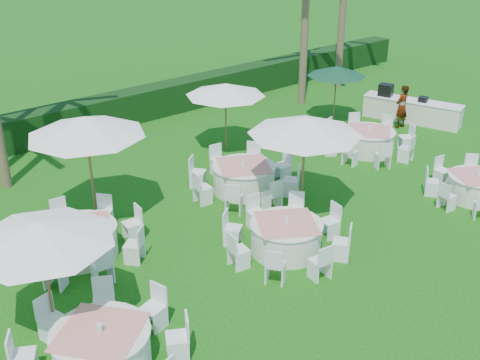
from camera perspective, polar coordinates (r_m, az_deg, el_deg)
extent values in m
plane|color=#10520E|center=(14.89, 8.66, -7.75)|extent=(120.00, 120.00, 0.00)
cube|color=black|center=(23.44, -13.52, 6.06)|extent=(34.00, 1.00, 1.20)
cylinder|color=silver|center=(11.92, -12.95, -15.42)|extent=(1.80, 1.80, 0.78)
cylinder|color=silver|center=(11.67, -13.14, -13.92)|extent=(1.87, 1.87, 0.03)
cube|color=#DE8079|center=(11.66, -13.15, -13.82)|extent=(2.04, 2.04, 0.01)
cylinder|color=silver|center=(11.60, -13.19, -13.50)|extent=(0.12, 0.12, 0.17)
cube|color=white|center=(12.61, -8.26, -11.93)|extent=(0.54, 0.54, 0.94)
cube|color=white|center=(12.98, -12.80, -11.14)|extent=(0.60, 0.60, 0.94)
cube|color=white|center=(12.77, -17.40, -12.47)|extent=(0.54, 0.54, 0.94)
cube|color=white|center=(12.07, -19.88, -15.40)|extent=(0.60, 0.60, 0.94)
cube|color=white|center=(11.84, -5.97, -14.64)|extent=(0.60, 0.60, 0.94)
cylinder|color=silver|center=(15.02, 4.38, -5.47)|extent=(1.75, 1.75, 0.76)
cylinder|color=silver|center=(14.82, 4.43, -4.18)|extent=(1.82, 1.82, 0.03)
cube|color=#DE8079|center=(14.81, 4.43, -4.10)|extent=(1.94, 1.94, 0.01)
cylinder|color=silver|center=(14.77, 4.44, -3.81)|extent=(0.12, 0.12, 0.16)
cube|color=white|center=(16.16, 5.24, -2.83)|extent=(0.59, 0.59, 0.91)
cube|color=white|center=(15.96, 1.58, -3.10)|extent=(0.49, 0.49, 0.91)
cube|color=white|center=(15.22, -0.69, -4.61)|extent=(0.59, 0.59, 0.91)
cube|color=white|center=(14.34, -0.12, -6.67)|extent=(0.49, 0.49, 0.91)
cube|color=white|center=(13.84, 3.39, -8.02)|extent=(0.59, 0.59, 0.91)
cube|color=white|center=(14.06, 7.60, -7.62)|extent=(0.49, 0.49, 0.91)
cube|color=white|center=(14.86, 9.61, -5.82)|extent=(0.59, 0.59, 0.91)
cube|color=white|center=(15.72, 8.49, -3.88)|extent=(0.49, 0.49, 0.91)
cylinder|color=silver|center=(18.85, 21.47, -0.68)|extent=(1.60, 1.60, 0.69)
cylinder|color=silver|center=(18.71, 21.64, 0.30)|extent=(1.67, 1.67, 0.03)
cube|color=#DE8079|center=(18.70, 21.65, 0.37)|extent=(1.76, 1.76, 0.01)
cylinder|color=silver|center=(18.67, 21.69, 0.61)|extent=(0.11, 0.11, 0.15)
cube|color=white|center=(19.95, 21.06, 1.03)|extent=(0.55, 0.55, 0.83)
cube|color=white|center=(19.49, 18.64, 0.85)|extent=(0.43, 0.43, 0.83)
cube|color=white|center=(18.64, 17.74, -0.14)|extent=(0.55, 0.55, 0.83)
cube|color=white|center=(17.89, 19.08, -1.43)|extent=(0.43, 0.43, 0.83)
cylinder|color=silver|center=(15.31, -14.87, -5.69)|extent=(1.76, 1.76, 0.76)
cylinder|color=silver|center=(15.12, -15.03, -4.41)|extent=(1.83, 1.83, 0.03)
cube|color=#DE8079|center=(15.10, -15.04, -4.33)|extent=(1.92, 1.92, 0.01)
cylinder|color=silver|center=(15.06, -15.08, -4.05)|extent=(0.12, 0.12, 0.16)
cube|color=white|center=(16.34, -12.90, -3.06)|extent=(0.60, 0.60, 0.92)
cube|color=white|center=(16.43, -16.56, -3.35)|extent=(0.47, 0.47, 0.92)
cube|color=white|center=(15.88, -19.40, -4.82)|extent=(0.60, 0.60, 0.92)
cube|color=white|center=(14.98, -19.84, -6.81)|extent=(0.47, 0.47, 0.92)
cube|color=white|center=(14.25, -17.21, -8.17)|extent=(0.60, 0.60, 0.92)
cube|color=white|center=(14.15, -12.95, -7.86)|extent=(0.47, 0.47, 0.92)
cube|color=white|center=(14.76, -10.04, -6.07)|extent=(0.60, 0.60, 0.92)
cube|color=white|center=(15.67, -10.20, -4.10)|extent=(0.47, 0.47, 0.92)
cylinder|color=silver|center=(17.99, 0.38, 0.13)|extent=(1.83, 1.83, 0.79)
cylinder|color=silver|center=(17.82, 0.38, 1.32)|extent=(1.91, 1.91, 0.03)
cube|color=#DE8079|center=(17.81, 0.38, 1.39)|extent=(2.00, 2.00, 0.01)
cylinder|color=silver|center=(17.78, 0.38, 1.64)|extent=(0.13, 0.13, 0.17)
cube|color=white|center=(19.24, 1.20, 2.12)|extent=(0.63, 0.63, 0.95)
cube|color=white|center=(19.05, -2.02, 1.87)|extent=(0.49, 0.49, 0.95)
cube|color=white|center=(18.26, -4.03, 0.74)|extent=(0.63, 0.63, 0.95)
cube|color=white|center=(17.28, -3.56, -0.74)|extent=(0.49, 0.49, 0.95)
cube|color=white|center=(16.70, -0.57, -1.66)|extent=(0.63, 0.63, 0.95)
cube|color=white|center=(16.91, 3.08, -1.34)|extent=(0.49, 0.49, 0.95)
cube|color=white|center=(17.76, 4.91, -0.02)|extent=(0.63, 0.63, 0.95)
cube|color=white|center=(18.72, 4.01, 1.38)|extent=(0.49, 0.49, 0.95)
cylinder|color=silver|center=(21.25, 12.05, 3.57)|extent=(1.75, 1.75, 0.76)
cylinder|color=silver|center=(21.11, 12.14, 4.56)|extent=(1.82, 1.82, 0.03)
cube|color=#DE8079|center=(21.11, 12.15, 4.62)|extent=(1.98, 1.98, 0.01)
cylinder|color=silver|center=(21.08, 12.17, 4.83)|extent=(0.12, 0.12, 0.16)
cube|color=white|center=(22.41, 13.55, 4.77)|extent=(0.52, 0.52, 0.91)
cube|color=white|center=(22.42, 10.88, 5.04)|extent=(0.58, 0.58, 0.91)
cube|color=white|center=(21.76, 8.80, 4.58)|extent=(0.52, 0.52, 0.91)
cube|color=white|center=(20.79, 8.52, 3.59)|extent=(0.58, 0.58, 0.91)
cube|color=white|center=(20.06, 10.41, 2.63)|extent=(0.52, 0.52, 0.91)
cube|color=white|center=(20.05, 13.39, 2.33)|extent=(0.58, 0.58, 0.91)
cube|color=white|center=(20.76, 15.48, 2.90)|extent=(0.52, 0.52, 0.91)
cube|color=white|center=(21.74, 15.45, 3.91)|extent=(0.58, 0.58, 0.91)
cylinder|color=brown|center=(12.50, -17.77, -9.11)|extent=(0.06, 0.06, 2.46)
cone|color=white|center=(11.93, -18.47, -4.70)|extent=(2.86, 2.86, 0.44)
sphere|color=brown|center=(11.86, -18.57, -4.06)|extent=(0.10, 0.10, 0.10)
cylinder|color=brown|center=(16.45, 6.01, 1.16)|extent=(0.07, 0.07, 2.72)
cone|color=white|center=(15.99, 6.21, 5.16)|extent=(3.08, 3.08, 0.49)
sphere|color=brown|center=(15.93, 6.24, 5.73)|extent=(0.11, 0.11, 0.11)
cylinder|color=brown|center=(16.46, -13.95, 0.80)|extent=(0.07, 0.07, 2.86)
cone|color=white|center=(15.99, -14.42, 5.00)|extent=(3.11, 3.11, 0.51)
sphere|color=brown|center=(15.93, -14.49, 5.59)|extent=(0.11, 0.11, 0.11)
cylinder|color=brown|center=(20.71, -1.36, 5.84)|extent=(0.06, 0.06, 2.30)
cone|color=white|center=(20.39, -1.39, 8.58)|extent=(2.71, 2.71, 0.41)
sphere|color=brown|center=(20.35, -1.39, 8.97)|extent=(0.09, 0.09, 0.09)
cylinder|color=brown|center=(23.83, 8.99, 7.94)|extent=(0.05, 0.05, 2.13)
cone|color=#103C24|center=(23.57, 9.15, 10.17)|extent=(2.26, 2.26, 0.38)
sphere|color=brown|center=(23.53, 9.17, 10.48)|extent=(0.09, 0.09, 0.09)
cube|color=silver|center=(24.64, 15.98, 6.28)|extent=(1.95, 3.78, 0.84)
cube|color=white|center=(24.51, 16.10, 7.25)|extent=(2.01, 3.84, 0.04)
cube|color=black|center=(24.72, 13.66, 8.29)|extent=(0.57, 0.63, 0.47)
cube|color=black|center=(24.39, 16.98, 7.33)|extent=(0.42, 0.42, 0.19)
imported|color=gray|center=(23.76, 15.09, 6.73)|extent=(0.61, 0.40, 1.66)
cylinder|color=brown|center=(25.25, 6.26, 16.18)|extent=(0.32, 0.32, 8.22)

